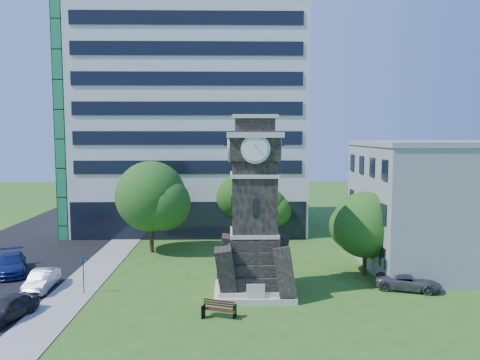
{
  "coord_description": "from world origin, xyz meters",
  "views": [
    {
      "loc": [
        1.44,
        -29.67,
        10.87
      ],
      "look_at": [
        2.15,
        8.31,
        7.24
      ],
      "focal_mm": 35.0,
      "sensor_mm": 36.0,
      "label": 1
    }
  ],
  "objects_px": {
    "car_street_mid": "(42,280)",
    "park_bench": "(219,308)",
    "street_sign": "(83,272)",
    "car_east_lot": "(408,281)",
    "car_street_north": "(11,264)",
    "clock_tower": "(254,217)",
    "car_street_south": "(7,308)"
  },
  "relations": [
    {
      "from": "car_east_lot",
      "to": "park_bench",
      "type": "distance_m",
      "value": 14.05
    },
    {
      "from": "car_street_mid",
      "to": "park_bench",
      "type": "height_order",
      "value": "car_street_mid"
    },
    {
      "from": "car_east_lot",
      "to": "clock_tower",
      "type": "bearing_deg",
      "value": 108.81
    },
    {
      "from": "car_street_north",
      "to": "car_east_lot",
      "type": "distance_m",
      "value": 30.2
    },
    {
      "from": "park_bench",
      "to": "car_east_lot",
      "type": "bearing_deg",
      "value": 39.58
    },
    {
      "from": "car_street_south",
      "to": "car_street_mid",
      "type": "distance_m",
      "value": 5.45
    },
    {
      "from": "clock_tower",
      "to": "car_street_north",
      "type": "xyz_separation_m",
      "value": [
        -18.97,
        4.72,
        -4.5
      ]
    },
    {
      "from": "car_street_south",
      "to": "park_bench",
      "type": "relative_size",
      "value": 2.08
    },
    {
      "from": "car_street_south",
      "to": "car_street_mid",
      "type": "height_order",
      "value": "car_street_south"
    },
    {
      "from": "car_street_south",
      "to": "car_street_mid",
      "type": "xyz_separation_m",
      "value": [
        -0.16,
        5.45,
        -0.02
      ]
    },
    {
      "from": "car_street_south",
      "to": "car_east_lot",
      "type": "distance_m",
      "value": 26.17
    },
    {
      "from": "park_bench",
      "to": "street_sign",
      "type": "height_order",
      "value": "street_sign"
    },
    {
      "from": "car_east_lot",
      "to": "street_sign",
      "type": "bearing_deg",
      "value": 108.64
    },
    {
      "from": "clock_tower",
      "to": "car_street_mid",
      "type": "relative_size",
      "value": 2.94
    },
    {
      "from": "car_east_lot",
      "to": "street_sign",
      "type": "height_order",
      "value": "street_sign"
    },
    {
      "from": "car_street_mid",
      "to": "park_bench",
      "type": "relative_size",
      "value": 2.08
    },
    {
      "from": "clock_tower",
      "to": "park_bench",
      "type": "height_order",
      "value": "clock_tower"
    },
    {
      "from": "clock_tower",
      "to": "car_street_south",
      "type": "xyz_separation_m",
      "value": [
        -14.8,
        -4.69,
        -4.57
      ]
    },
    {
      "from": "park_bench",
      "to": "clock_tower",
      "type": "bearing_deg",
      "value": 82.74
    },
    {
      "from": "car_east_lot",
      "to": "park_bench",
      "type": "height_order",
      "value": "car_east_lot"
    },
    {
      "from": "clock_tower",
      "to": "car_street_north",
      "type": "relative_size",
      "value": 2.28
    },
    {
      "from": "clock_tower",
      "to": "car_street_south",
      "type": "height_order",
      "value": "clock_tower"
    },
    {
      "from": "car_east_lot",
      "to": "street_sign",
      "type": "relative_size",
      "value": 1.77
    },
    {
      "from": "clock_tower",
      "to": "street_sign",
      "type": "relative_size",
      "value": 4.9
    },
    {
      "from": "car_street_south",
      "to": "car_east_lot",
      "type": "relative_size",
      "value": 0.94
    },
    {
      "from": "clock_tower",
      "to": "park_bench",
      "type": "xyz_separation_m",
      "value": [
        -2.3,
        -4.55,
        -4.73
      ]
    },
    {
      "from": "car_street_north",
      "to": "park_bench",
      "type": "relative_size",
      "value": 2.68
    },
    {
      "from": "car_street_south",
      "to": "street_sign",
      "type": "relative_size",
      "value": 1.67
    },
    {
      "from": "car_street_north",
      "to": "car_street_mid",
      "type": "bearing_deg",
      "value": -68.07
    },
    {
      "from": "street_sign",
      "to": "car_east_lot",
      "type": "bearing_deg",
      "value": 23.09
    },
    {
      "from": "clock_tower",
      "to": "park_bench",
      "type": "relative_size",
      "value": 6.12
    },
    {
      "from": "clock_tower",
      "to": "park_bench",
      "type": "bearing_deg",
      "value": -116.83
    }
  ]
}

